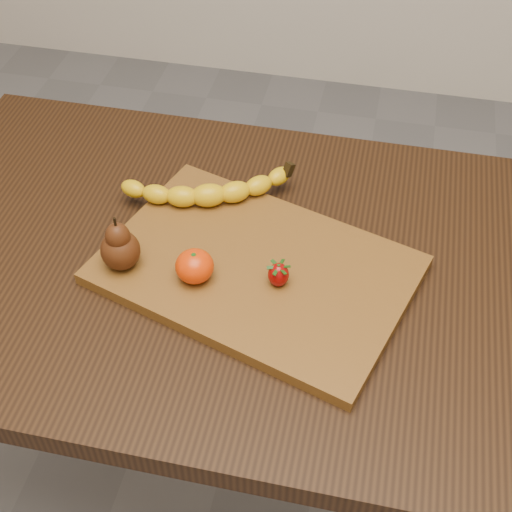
% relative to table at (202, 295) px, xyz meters
% --- Properties ---
extents(ground, '(3.50, 3.50, 0.00)m').
position_rel_table_xyz_m(ground, '(0.00, 0.00, -0.66)').
color(ground, slate).
rests_on(ground, ground).
extents(table, '(1.00, 0.70, 0.76)m').
position_rel_table_xyz_m(table, '(0.00, 0.00, 0.00)').
color(table, black).
rests_on(table, ground).
extents(cutting_board, '(0.52, 0.42, 0.02)m').
position_rel_table_xyz_m(cutting_board, '(0.10, -0.02, 0.11)').
color(cutting_board, brown).
rests_on(cutting_board, table).
extents(banana, '(0.25, 0.14, 0.04)m').
position_rel_table_xyz_m(banana, '(-0.01, 0.09, 0.14)').
color(banana, '#E6B50A').
rests_on(banana, cutting_board).
extents(pear, '(0.06, 0.06, 0.09)m').
position_rel_table_xyz_m(pear, '(-0.10, -0.06, 0.16)').
color(pear, '#431E0A').
rests_on(pear, cutting_board).
extents(mandarin, '(0.07, 0.07, 0.05)m').
position_rel_table_xyz_m(mandarin, '(0.01, -0.07, 0.14)').
color(mandarin, red).
rests_on(mandarin, cutting_board).
extents(strawberry, '(0.04, 0.04, 0.04)m').
position_rel_table_xyz_m(strawberry, '(0.14, -0.05, 0.14)').
color(strawberry, '#8A0403').
rests_on(strawberry, cutting_board).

